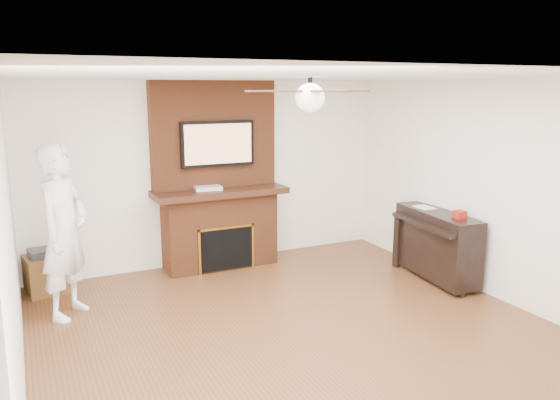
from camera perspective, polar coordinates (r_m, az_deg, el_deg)
name	(u,v)px	position (r m, az deg, el deg)	size (l,w,h in m)	color
room_shell	(309,215)	(5.07, 3.02, -1.55)	(5.36, 5.86, 2.86)	#553119
fireplace	(218,194)	(7.41, -6.52, 0.63)	(1.78, 0.64, 2.50)	brown
tv	(218,144)	(7.27, -6.52, 5.87)	(1.00, 0.08, 0.60)	black
ceiling_fan	(310,97)	(4.94, 3.16, 10.75)	(1.21, 1.21, 0.31)	black
person	(64,232)	(6.15, -21.64, -3.13)	(0.68, 0.45, 1.85)	white
side_table	(47,272)	(7.14, -23.19, -6.92)	(0.53, 0.53, 0.53)	brown
piano	(436,243)	(7.20, 16.00, -4.38)	(0.64, 1.38, 0.97)	black
cable_box	(208,188)	(7.25, -7.53, 1.23)	(0.35, 0.20, 0.05)	silver
candle_orange	(219,265)	(7.42, -6.42, -6.79)	(0.07, 0.07, 0.13)	#EC4A1B
candle_green	(223,266)	(7.44, -6.00, -6.92)	(0.07, 0.07, 0.08)	#5D8B37
candle_cream	(231,264)	(7.49, -5.09, -6.66)	(0.08, 0.08, 0.11)	beige
candle_blue	(234,264)	(7.50, -4.81, -6.73)	(0.06, 0.06, 0.08)	teal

